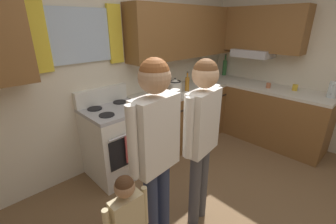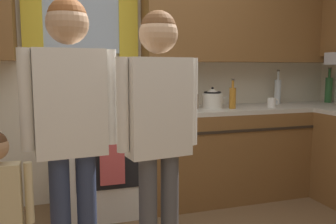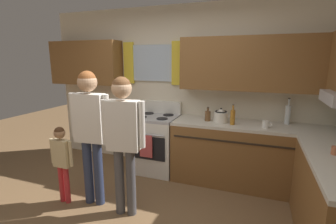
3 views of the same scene
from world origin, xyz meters
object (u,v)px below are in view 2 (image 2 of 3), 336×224
at_px(stove_oven, 106,160).
at_px(stovetop_kettle, 213,98).
at_px(adult_in_plaid, 159,118).
at_px(adult_holding_child, 71,114).
at_px(mug_ceramic_white, 272,103).
at_px(bottle_wine_green, 329,89).
at_px(bottle_oil_amber, 233,97).
at_px(bottle_squat_brown, 194,101).
at_px(bottle_tall_clear, 278,91).

xyz_separation_m(stove_oven, stovetop_kettle, (1.03, -0.03, 0.53)).
bearing_deg(adult_in_plaid, adult_holding_child, 173.43).
height_order(mug_ceramic_white, adult_in_plaid, adult_in_plaid).
distance_m(bottle_wine_green, mug_ceramic_white, 0.93).
xyz_separation_m(bottle_oil_amber, adult_in_plaid, (-1.06, -1.10, -0.00)).
height_order(bottle_squat_brown, adult_in_plaid, adult_in_plaid).
xyz_separation_m(stove_oven, mug_ceramic_white, (1.62, -0.13, 0.48)).
bearing_deg(bottle_tall_clear, adult_holding_child, -149.25).
bearing_deg(mug_ceramic_white, bottle_wine_green, 14.40).
relative_size(stove_oven, adult_in_plaid, 0.69).
relative_size(adult_holding_child, adult_in_plaid, 1.03).
relative_size(bottle_oil_amber, mug_ceramic_white, 2.28).
height_order(bottle_squat_brown, mug_ceramic_white, bottle_squat_brown).
relative_size(stove_oven, bottle_wine_green, 2.79).
xyz_separation_m(bottle_oil_amber, bottle_tall_clear, (0.70, 0.29, 0.03)).
height_order(bottle_squat_brown, stovetop_kettle, stovetop_kettle).
relative_size(bottle_oil_amber, bottle_wine_green, 0.73).
distance_m(stove_oven, stovetop_kettle, 1.16).
bearing_deg(bottle_oil_amber, stove_oven, 174.80).
xyz_separation_m(bottle_tall_clear, mug_ceramic_white, (-0.28, -0.31, -0.09)).
bearing_deg(bottle_tall_clear, adult_in_plaid, -141.76).
bearing_deg(bottle_squat_brown, mug_ceramic_white, -8.18).
bearing_deg(adult_holding_child, bottle_squat_brown, 44.03).
xyz_separation_m(bottle_tall_clear, adult_holding_child, (-2.24, -1.33, -0.00)).
height_order(bottle_tall_clear, mug_ceramic_white, bottle_tall_clear).
relative_size(stove_oven, mug_ceramic_white, 8.76).
bearing_deg(bottle_squat_brown, adult_in_plaid, -120.33).
relative_size(bottle_oil_amber, bottle_tall_clear, 0.78).
bearing_deg(mug_ceramic_white, stovetop_kettle, 170.07).
distance_m(bottle_tall_clear, adult_holding_child, 2.61).
height_order(stove_oven, adult_holding_child, adult_holding_child).
distance_m(bottle_wine_green, stovetop_kettle, 1.50).
bearing_deg(adult_holding_child, stove_oven, 73.58).
distance_m(stove_oven, adult_holding_child, 1.33).
xyz_separation_m(bottle_squat_brown, adult_holding_child, (-1.18, -1.14, 0.06)).
bearing_deg(mug_ceramic_white, bottle_oil_amber, 177.22).
xyz_separation_m(mug_ceramic_white, stovetop_kettle, (-0.60, 0.10, 0.05)).
height_order(bottle_tall_clear, bottle_squat_brown, bottle_tall_clear).
bearing_deg(stovetop_kettle, stove_oven, 178.59).
relative_size(bottle_squat_brown, stovetop_kettle, 0.75).
bearing_deg(stove_oven, mug_ceramic_white, -4.57).
bearing_deg(bottle_oil_amber, stovetop_kettle, 153.82).
height_order(bottle_wine_green, bottle_squat_brown, bottle_wine_green).
relative_size(stove_oven, bottle_tall_clear, 3.00).
relative_size(bottle_wine_green, adult_holding_child, 0.24).
bearing_deg(mug_ceramic_white, adult_in_plaid, -143.96).
bearing_deg(stovetop_kettle, bottle_oil_amber, -26.18).
bearing_deg(bottle_tall_clear, bottle_oil_amber, -157.73).
xyz_separation_m(stove_oven, bottle_squat_brown, (0.84, -0.02, 0.51)).
relative_size(bottle_wine_green, stovetop_kettle, 1.44).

